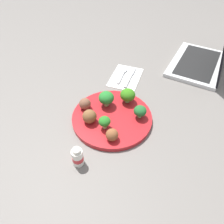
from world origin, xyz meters
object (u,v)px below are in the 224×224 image
(yogurt_bottle, at_px, (78,157))
(meatball_back_left, at_px, (85,104))
(meatball_front_left, at_px, (89,116))
(knife, at_px, (130,76))
(meatball_near_rim, at_px, (112,135))
(napkin, at_px, (126,77))
(broccoli_floret_mid_right, at_px, (140,111))
(laptop, at_px, (205,59))
(plate, at_px, (112,118))
(broccoli_floret_back_right, at_px, (106,98))
(broccoli_floret_center, at_px, (128,95))
(broccoli_floret_near_rim, at_px, (105,122))
(fork, at_px, (122,74))

(yogurt_bottle, bearing_deg, meatball_back_left, 14.20)
(meatball_front_left, xyz_separation_m, meatball_back_left, (0.06, 0.04, -0.00))
(meatball_front_left, relative_size, knife, 0.33)
(meatball_near_rim, xyz_separation_m, napkin, (0.35, 0.03, -0.03))
(broccoli_floret_mid_right, relative_size, laptop, 0.13)
(plate, relative_size, meatball_near_rim, 6.98)
(broccoli_floret_back_right, bearing_deg, laptop, -43.17)
(meatball_near_rim, bearing_deg, plate, 15.00)
(yogurt_bottle, distance_m, laptop, 0.72)
(broccoli_floret_mid_right, relative_size, broccoli_floret_back_right, 0.81)
(broccoli_floret_center, bearing_deg, yogurt_bottle, 163.35)
(broccoli_floret_center, relative_size, broccoli_floret_back_right, 0.95)
(broccoli_floret_near_rim, distance_m, knife, 0.32)
(broccoli_floret_back_right, distance_m, meatball_front_left, 0.10)
(plate, relative_size, meatball_front_left, 5.84)
(fork, distance_m, knife, 0.04)
(meatball_near_rim, distance_m, meatball_front_left, 0.11)
(meatball_back_left, xyz_separation_m, knife, (0.25, -0.12, -0.03))
(yogurt_bottle, xyz_separation_m, laptop, (0.62, -0.37, 0.01))
(broccoli_floret_mid_right, bearing_deg, broccoli_floret_center, 40.74)
(broccoli_floret_mid_right, bearing_deg, yogurt_bottle, 146.93)
(broccoli_floret_back_right, relative_size, meatball_front_left, 1.20)
(meatball_near_rim, relative_size, yogurt_bottle, 0.59)
(meatball_near_rim, relative_size, laptop, 0.11)
(meatball_back_left, height_order, fork, meatball_back_left)
(laptop, bearing_deg, plate, 143.17)
(broccoli_floret_near_rim, height_order, laptop, laptop)
(broccoli_floret_center, bearing_deg, knife, 8.00)
(napkin, xyz_separation_m, yogurt_bottle, (-0.45, 0.04, 0.03))
(meatball_back_left, bearing_deg, broccoli_floret_center, -62.25)
(broccoli_floret_near_rim, distance_m, yogurt_bottle, 0.15)
(broccoli_floret_mid_right, bearing_deg, broccoli_floret_back_right, 77.49)
(yogurt_bottle, height_order, laptop, laptop)
(meatball_front_left, bearing_deg, fork, -7.77)
(knife, bearing_deg, broccoli_floret_back_right, 167.76)
(broccoli_floret_mid_right, xyz_separation_m, meatball_back_left, (-0.01, 0.20, -0.01))
(meatball_near_rim, relative_size, meatball_front_left, 0.84)
(meatball_front_left, xyz_separation_m, knife, (0.30, -0.08, -0.03))
(broccoli_floret_mid_right, bearing_deg, meatball_near_rim, 150.39)
(broccoli_floret_back_right, distance_m, knife, 0.22)
(meatball_front_left, distance_m, fork, 0.31)
(plate, distance_m, laptop, 0.53)
(meatball_near_rim, bearing_deg, meatball_back_left, 49.29)
(meatball_near_rim, xyz_separation_m, knife, (0.36, 0.01, -0.03))
(broccoli_floret_back_right, bearing_deg, broccoli_floret_near_rim, -167.06)
(broccoli_floret_near_rim, distance_m, broccoli_floret_back_right, 0.11)
(meatball_front_left, bearing_deg, yogurt_bottle, -173.91)
(broccoli_floret_center, xyz_separation_m, knife, (0.17, 0.02, -0.04))
(napkin, xyz_separation_m, fork, (0.01, 0.02, 0.00))
(meatball_front_left, height_order, fork, meatball_front_left)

